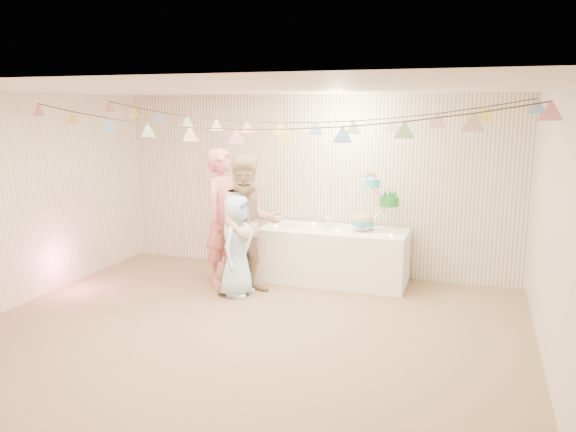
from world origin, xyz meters
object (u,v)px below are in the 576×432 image
(table, at_px, (334,255))
(person_adult_a, at_px, (223,217))
(person_child, at_px, (237,246))
(person_adult_b, at_px, (249,225))
(cake_stand, at_px, (375,205))

(table, distance_m, person_adult_a, 1.63)
(person_adult_a, height_order, person_child, person_adult_a)
(table, height_order, person_adult_b, person_adult_b)
(table, bearing_deg, cake_stand, 5.19)
(person_adult_a, bearing_deg, person_child, -130.60)
(cake_stand, distance_m, person_adult_b, 1.74)
(table, distance_m, person_adult_b, 1.36)
(person_adult_a, xyz_separation_m, person_child, (0.39, -0.42, -0.28))
(cake_stand, xyz_separation_m, person_adult_a, (-1.98, -0.60, -0.18))
(person_adult_a, relative_size, person_adult_b, 1.03)
(person_child, bearing_deg, cake_stand, -53.26)
(cake_stand, height_order, person_adult_a, person_adult_a)
(table, bearing_deg, person_adult_a, -159.03)
(table, height_order, person_child, person_child)
(person_adult_b, relative_size, person_child, 1.38)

